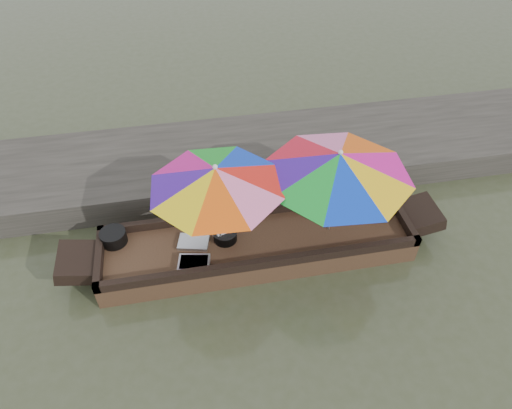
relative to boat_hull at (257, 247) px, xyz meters
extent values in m
plane|color=#3B4227|center=(0.00, 0.00, -0.17)|extent=(80.00, 80.00, 0.00)
cube|color=#2D2B26|center=(0.00, 2.20, 0.08)|extent=(22.00, 2.20, 0.50)
cube|color=#332213|center=(0.00, 0.00, 0.00)|extent=(4.85, 1.20, 0.35)
cylinder|color=black|center=(-2.18, 0.35, 0.28)|extent=(0.40, 0.40, 0.21)
cube|color=silver|center=(-1.01, -0.35, 0.22)|extent=(0.51, 0.40, 0.09)
cube|color=silver|center=(-0.98, 0.09, 0.21)|extent=(0.52, 0.42, 0.06)
cylinder|color=black|center=(-0.49, 0.09, 0.26)|extent=(0.36, 0.36, 0.17)
cube|color=silver|center=(-0.51, 0.14, 0.30)|extent=(0.33, 0.30, 0.26)
imported|color=#342E29|center=(2.08, 0.16, 0.66)|extent=(0.51, 0.37, 0.97)
camera|label=1|loc=(-0.90, -4.69, 5.44)|focal=32.00mm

